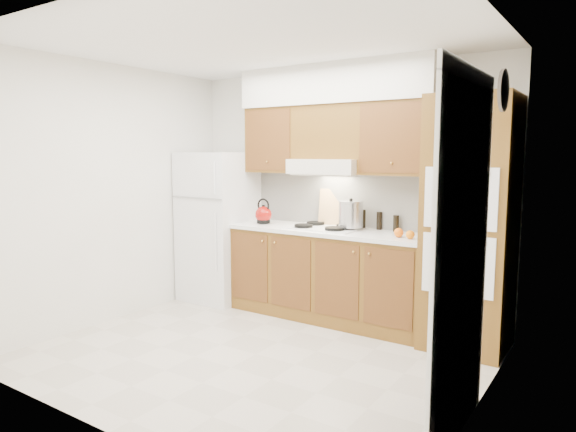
# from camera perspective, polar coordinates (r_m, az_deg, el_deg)

# --- Properties ---
(floor) EXTENTS (3.60, 3.60, 0.00)m
(floor) POSITION_cam_1_polar(r_m,az_deg,el_deg) (4.56, -3.56, -15.07)
(floor) COLOR beige
(floor) RESTS_ON ground
(ceiling) EXTENTS (3.60, 3.60, 0.00)m
(ceiling) POSITION_cam_1_polar(r_m,az_deg,el_deg) (4.32, -3.84, 18.86)
(ceiling) COLOR white
(ceiling) RESTS_ON wall_back
(wall_back) EXTENTS (3.60, 0.02, 2.60)m
(wall_back) POSITION_cam_1_polar(r_m,az_deg,el_deg) (5.51, 5.83, 2.68)
(wall_back) COLOR white
(wall_back) RESTS_ON floor
(wall_left) EXTENTS (0.02, 3.00, 2.60)m
(wall_left) POSITION_cam_1_polar(r_m,az_deg,el_deg) (5.52, -18.71, 2.36)
(wall_left) COLOR white
(wall_left) RESTS_ON floor
(wall_right) EXTENTS (0.02, 3.00, 2.60)m
(wall_right) POSITION_cam_1_polar(r_m,az_deg,el_deg) (3.47, 20.67, -0.28)
(wall_right) COLOR white
(wall_right) RESTS_ON floor
(fridge) EXTENTS (0.75, 0.72, 1.72)m
(fridge) POSITION_cam_1_polar(r_m,az_deg,el_deg) (6.06, -7.68, -1.14)
(fridge) COLOR white
(fridge) RESTS_ON floor
(base_cabinets) EXTENTS (2.11, 0.60, 0.90)m
(base_cabinets) POSITION_cam_1_polar(r_m,az_deg,el_deg) (5.37, 4.45, -6.62)
(base_cabinets) COLOR brown
(base_cabinets) RESTS_ON floor
(countertop) EXTENTS (2.13, 0.62, 0.04)m
(countertop) POSITION_cam_1_polar(r_m,az_deg,el_deg) (5.27, 4.44, -1.66)
(countertop) COLOR white
(countertop) RESTS_ON base_cabinets
(backsplash) EXTENTS (2.11, 0.03, 0.56)m
(backsplash) POSITION_cam_1_polar(r_m,az_deg,el_deg) (5.49, 5.98, 1.82)
(backsplash) COLOR white
(backsplash) RESTS_ON countertop
(oven_cabinet) EXTENTS (0.70, 0.65, 2.20)m
(oven_cabinet) POSITION_cam_1_polar(r_m,az_deg,el_deg) (4.71, 19.56, -0.87)
(oven_cabinet) COLOR brown
(oven_cabinet) RESTS_ON floor
(upper_cab_left) EXTENTS (0.63, 0.33, 0.70)m
(upper_cab_left) POSITION_cam_1_polar(r_m,az_deg,el_deg) (5.73, -1.29, 8.38)
(upper_cab_left) COLOR brown
(upper_cab_left) RESTS_ON wall_back
(upper_cab_right) EXTENTS (0.73, 0.33, 0.70)m
(upper_cab_right) POSITION_cam_1_polar(r_m,az_deg,el_deg) (5.04, 12.29, 8.41)
(upper_cab_right) COLOR brown
(upper_cab_right) RESTS_ON wall_back
(range_hood) EXTENTS (0.75, 0.45, 0.15)m
(range_hood) POSITION_cam_1_polar(r_m,az_deg,el_deg) (5.31, 4.49, 5.50)
(range_hood) COLOR silver
(range_hood) RESTS_ON wall_back
(upper_cab_over_hood) EXTENTS (0.75, 0.33, 0.55)m
(upper_cab_over_hood) POSITION_cam_1_polar(r_m,az_deg,el_deg) (5.36, 4.84, 9.25)
(upper_cab_over_hood) COLOR brown
(upper_cab_over_hood) RESTS_ON range_hood
(soffit) EXTENTS (2.13, 0.36, 0.40)m
(soffit) POSITION_cam_1_polar(r_m,az_deg,el_deg) (5.37, 5.30, 14.34)
(soffit) COLOR silver
(soffit) RESTS_ON wall_back
(cooktop) EXTENTS (0.74, 0.50, 0.01)m
(cooktop) POSITION_cam_1_polar(r_m,az_deg,el_deg) (5.31, 4.08, -1.32)
(cooktop) COLOR white
(cooktop) RESTS_ON countertop
(doorway) EXTENTS (0.02, 0.90, 2.10)m
(doorway) POSITION_cam_1_polar(r_m,az_deg,el_deg) (3.17, 18.81, -5.41)
(doorway) COLOR black
(doorway) RESTS_ON floor
(wall_clock) EXTENTS (0.02, 0.30, 0.30)m
(wall_clock) POSITION_cam_1_polar(r_m,az_deg,el_deg) (4.01, 22.83, 12.74)
(wall_clock) COLOR #3F3833
(wall_clock) RESTS_ON wall_right
(kettle) EXTENTS (0.19, 0.19, 0.18)m
(kettle) POSITION_cam_1_polar(r_m,az_deg,el_deg) (5.63, -2.75, 0.16)
(kettle) COLOR maroon
(kettle) RESTS_ON countertop
(cutting_board) EXTENTS (0.31, 0.17, 0.38)m
(cutting_board) POSITION_cam_1_polar(r_m,az_deg,el_deg) (5.51, 4.96, 1.02)
(cutting_board) COLOR tan
(cutting_board) RESTS_ON countertop
(stock_pot) EXTENTS (0.31, 0.31, 0.25)m
(stock_pot) POSITION_cam_1_polar(r_m,az_deg,el_deg) (5.20, 6.99, 0.17)
(stock_pot) COLOR silver
(stock_pot) RESTS_ON cooktop
(condiment_a) EXTENTS (0.07, 0.07, 0.20)m
(condiment_a) POSITION_cam_1_polar(r_m,az_deg,el_deg) (5.31, 8.32, -0.35)
(condiment_a) COLOR black
(condiment_a) RESTS_ON countertop
(condiment_b) EXTENTS (0.07, 0.07, 0.18)m
(condiment_b) POSITION_cam_1_polar(r_m,az_deg,el_deg) (5.28, 10.11, -0.52)
(condiment_b) COLOR black
(condiment_b) RESTS_ON countertop
(condiment_c) EXTENTS (0.06, 0.06, 0.16)m
(condiment_c) POSITION_cam_1_polar(r_m,az_deg,el_deg) (5.18, 11.92, -0.81)
(condiment_c) COLOR black
(condiment_c) RESTS_ON countertop
(orange_near) EXTENTS (0.09, 0.09, 0.08)m
(orange_near) POSITION_cam_1_polar(r_m,az_deg,el_deg) (4.76, 13.43, -2.04)
(orange_near) COLOR orange
(orange_near) RESTS_ON countertop
(orange_far) EXTENTS (0.10, 0.10, 0.09)m
(orange_far) POSITION_cam_1_polar(r_m,az_deg,el_deg) (4.84, 12.20, -1.83)
(orange_far) COLOR #FF640D
(orange_far) RESTS_ON countertop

